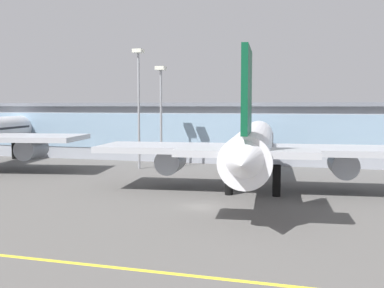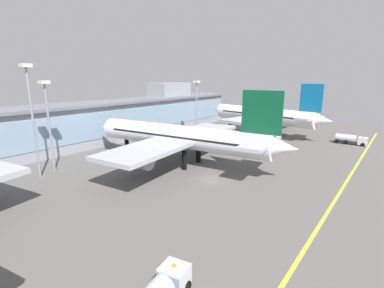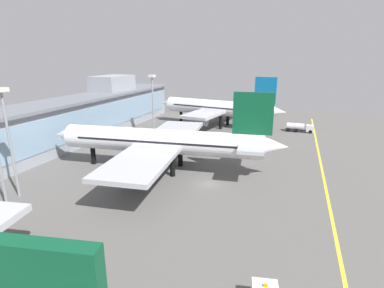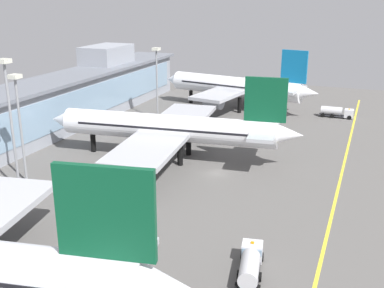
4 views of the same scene
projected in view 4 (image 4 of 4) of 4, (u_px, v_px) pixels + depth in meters
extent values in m
plane|color=#5B5956|center=(217.00, 173.00, 88.63)|extent=(192.64, 192.64, 0.00)
cube|color=yellow|center=(338.00, 190.00, 80.97)|extent=(154.11, 0.50, 0.01)
cube|color=#9399A3|center=(18.00, 120.00, 102.98)|extent=(137.60, 12.00, 11.94)
cube|color=#84A3BC|center=(40.00, 120.00, 100.69)|extent=(132.09, 0.20, 7.64)
cube|color=slate|center=(15.00, 91.00, 101.01)|extent=(140.60, 14.00, 0.80)
cube|color=#9399A3|center=(107.00, 56.00, 137.44)|extent=(16.00, 10.00, 6.00)
cone|color=silver|center=(162.00, 286.00, 42.29)|extent=(5.73, 6.86, 4.73)
cube|color=#0C4C2D|center=(105.00, 213.00, 41.13)|extent=(2.28, 9.23, 8.91)
cube|color=#B7BAC1|center=(109.00, 276.00, 43.11)|extent=(15.17, 8.09, 0.71)
cylinder|color=black|center=(180.00, 155.00, 92.29)|extent=(1.10, 1.10, 4.24)
cylinder|color=black|center=(189.00, 145.00, 98.13)|extent=(1.10, 1.10, 4.24)
cylinder|color=black|center=(93.00, 142.00, 100.23)|extent=(1.10, 1.10, 4.24)
cylinder|color=white|center=(168.00, 128.00, 94.69)|extent=(10.27, 44.67, 5.30)
cone|color=white|center=(63.00, 120.00, 100.54)|extent=(5.54, 5.31, 5.04)
cone|color=white|center=(288.00, 135.00, 88.65)|extent=(5.14, 6.30, 4.51)
cube|color=#84A3BC|center=(76.00, 117.00, 99.43)|extent=(4.37, 4.14, 1.59)
cube|color=black|center=(168.00, 126.00, 94.57)|extent=(9.53, 37.63, 0.42)
cube|color=#B7BAC1|center=(168.00, 131.00, 94.89)|extent=(45.18, 15.57, 0.85)
cylinder|color=#999EA8|center=(138.00, 160.00, 84.55)|extent=(4.34, 6.15, 3.71)
cylinder|color=#999EA8|center=(178.00, 124.00, 107.32)|extent=(4.34, 6.15, 3.71)
cube|color=#0C4C2D|center=(266.00, 100.00, 87.76)|extent=(1.53, 8.00, 8.48)
cube|color=#B7BAC1|center=(264.00, 131.00, 89.64)|extent=(14.62, 6.45, 0.68)
cylinder|color=black|center=(239.00, 105.00, 132.77)|extent=(1.10, 1.10, 4.34)
cylinder|color=black|center=(249.00, 101.00, 138.07)|extent=(1.10, 1.10, 4.34)
cylinder|color=black|center=(191.00, 96.00, 144.40)|extent=(1.10, 1.10, 4.34)
cylinder|color=white|center=(235.00, 86.00, 135.56)|extent=(12.07, 39.87, 5.43)
cone|color=white|center=(174.00, 79.00, 146.11)|extent=(5.91, 5.69, 5.16)
cone|color=white|center=(308.00, 93.00, 124.74)|extent=(5.56, 6.67, 4.62)
cube|color=#84A3BC|center=(182.00, 77.00, 144.24)|extent=(4.66, 4.44, 1.63)
cube|color=black|center=(235.00, 85.00, 135.43)|extent=(11.05, 33.64, 0.43)
cube|color=#B7BAC1|center=(235.00, 89.00, 135.77)|extent=(37.90, 15.60, 0.87)
cylinder|color=#999EA8|center=(213.00, 102.00, 128.75)|extent=(4.62, 5.71, 3.80)
cylinder|color=#999EA8|center=(245.00, 89.00, 145.51)|extent=(4.62, 5.71, 3.80)
cube|color=#0F6BA8|center=(294.00, 67.00, 124.79)|extent=(1.85, 7.12, 8.69)
cube|color=#B7BAC1|center=(293.00, 90.00, 126.72)|extent=(12.35, 6.29, 0.70)
cylinder|color=black|center=(242.00, 255.00, 60.09)|extent=(1.14, 0.49, 1.10)
cylinder|color=black|center=(262.00, 257.00, 59.61)|extent=(1.14, 0.49, 1.10)
cylinder|color=black|center=(238.00, 274.00, 55.89)|extent=(1.14, 0.49, 1.10)
cylinder|color=black|center=(260.00, 277.00, 55.41)|extent=(1.14, 0.49, 1.10)
cylinder|color=black|center=(236.00, 287.00, 53.54)|extent=(1.14, 0.49, 1.10)
cube|color=#2D2D33|center=(249.00, 276.00, 55.85)|extent=(7.86, 3.64, 0.30)
cube|color=silver|center=(252.00, 251.00, 59.34)|extent=(2.76, 2.97, 2.20)
cube|color=#84A3BC|center=(252.00, 248.00, 59.19)|extent=(2.84, 2.89, 0.88)
cylinder|color=silver|center=(249.00, 269.00, 54.95)|extent=(5.90, 3.25, 2.30)
cube|color=orange|center=(253.00, 243.00, 58.96)|extent=(0.30, 0.40, 0.20)
cylinder|color=black|center=(350.00, 115.00, 128.28)|extent=(0.30, 1.10, 1.10)
cylinder|color=black|center=(349.00, 118.00, 125.97)|extent=(0.30, 1.10, 1.10)
cylinder|color=black|center=(333.00, 114.00, 129.84)|extent=(0.30, 1.10, 1.10)
cylinder|color=black|center=(332.00, 116.00, 127.54)|extent=(0.30, 1.10, 1.10)
cylinder|color=black|center=(324.00, 113.00, 130.72)|extent=(0.30, 1.10, 1.10)
cylinder|color=black|center=(323.00, 115.00, 128.42)|extent=(0.30, 1.10, 1.10)
cube|color=#2D2D33|center=(333.00, 115.00, 128.66)|extent=(2.34, 7.56, 0.30)
cube|color=silver|center=(349.00, 113.00, 126.96)|extent=(2.60, 2.34, 2.20)
cube|color=#84A3BC|center=(349.00, 112.00, 126.81)|extent=(2.50, 2.43, 0.88)
cylinder|color=silver|center=(332.00, 111.00, 128.45)|extent=(2.30, 5.58, 2.30)
cube|color=orange|center=(349.00, 109.00, 126.58)|extent=(0.30, 0.40, 0.20)
cylinder|color=gray|center=(12.00, 130.00, 77.40)|extent=(0.44, 0.44, 22.03)
cube|color=silver|center=(4.00, 61.00, 73.89)|extent=(1.80, 1.80, 0.70)
cylinder|color=gray|center=(157.00, 85.00, 124.51)|extent=(0.44, 0.44, 18.36)
cube|color=silver|center=(156.00, 49.00, 121.56)|extent=(1.80, 1.80, 0.70)
cylinder|color=gray|center=(21.00, 132.00, 81.92)|extent=(0.44, 0.44, 18.85)
cube|color=silver|center=(15.00, 76.00, 78.90)|extent=(1.80, 1.80, 0.70)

